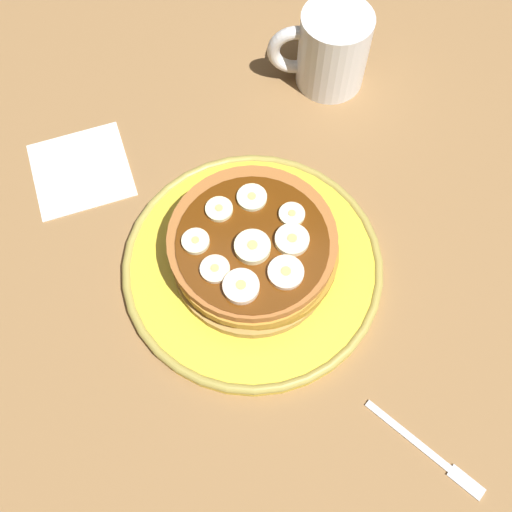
% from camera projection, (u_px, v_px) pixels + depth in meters
% --- Properties ---
extents(ground_plane, '(1.40, 1.40, 0.03)m').
position_uv_depth(ground_plane, '(256.00, 274.00, 0.65)').
color(ground_plane, olive).
extents(plate, '(0.28, 0.28, 0.02)m').
position_uv_depth(plate, '(256.00, 265.00, 0.63)').
color(plate, yellow).
rests_on(plate, ground_plane).
extents(pancake_stack, '(0.18, 0.17, 0.05)m').
position_uv_depth(pancake_stack, '(255.00, 250.00, 0.60)').
color(pancake_stack, '#B28843').
rests_on(pancake_stack, plate).
extents(banana_slice_0, '(0.04, 0.04, 0.01)m').
position_uv_depth(banana_slice_0, '(257.00, 247.00, 0.57)').
color(banana_slice_0, '#F2F0B6').
rests_on(banana_slice_0, pancake_stack).
extents(banana_slice_1, '(0.04, 0.04, 0.01)m').
position_uv_depth(banana_slice_1, '(289.00, 273.00, 0.56)').
color(banana_slice_1, '#FCE2C1').
rests_on(banana_slice_1, pancake_stack).
extents(banana_slice_2, '(0.03, 0.03, 0.01)m').
position_uv_depth(banana_slice_2, '(223.00, 210.00, 0.59)').
color(banana_slice_2, '#F8F3B5').
rests_on(banana_slice_2, pancake_stack).
extents(banana_slice_3, '(0.03, 0.03, 0.01)m').
position_uv_depth(banana_slice_3, '(295.00, 215.00, 0.59)').
color(banana_slice_3, '#F9F2BD').
rests_on(banana_slice_3, pancake_stack).
extents(banana_slice_4, '(0.03, 0.03, 0.01)m').
position_uv_depth(banana_slice_4, '(219.00, 269.00, 0.56)').
color(banana_slice_4, '#FDE3B5').
rests_on(banana_slice_4, pancake_stack).
extents(banana_slice_5, '(0.03, 0.03, 0.01)m').
position_uv_depth(banana_slice_5, '(199.00, 242.00, 0.57)').
color(banana_slice_5, '#F6EFB8').
rests_on(banana_slice_5, pancake_stack).
extents(banana_slice_6, '(0.03, 0.03, 0.01)m').
position_uv_depth(banana_slice_6, '(296.00, 242.00, 0.57)').
color(banana_slice_6, '#F8E8BA').
rests_on(banana_slice_6, pancake_stack).
extents(banana_slice_7, '(0.03, 0.03, 0.01)m').
position_uv_depth(banana_slice_7, '(256.00, 198.00, 0.60)').
color(banana_slice_7, '#EBF3C0').
rests_on(banana_slice_7, pancake_stack).
extents(banana_slice_8, '(0.04, 0.04, 0.01)m').
position_uv_depth(banana_slice_8, '(245.00, 287.00, 0.55)').
color(banana_slice_8, '#FDE5C2').
rests_on(banana_slice_8, pancake_stack).
extents(coffee_mug, '(0.12, 0.09, 0.10)m').
position_uv_depth(coffee_mug, '(333.00, 49.00, 0.70)').
color(coffee_mug, white).
rests_on(coffee_mug, ground_plane).
extents(napkin, '(0.14, 0.14, 0.00)m').
position_uv_depth(napkin, '(84.00, 170.00, 0.69)').
color(napkin, white).
rests_on(napkin, ground_plane).
extents(fork, '(0.10, 0.09, 0.01)m').
position_uv_depth(fork, '(434.00, 453.00, 0.55)').
color(fork, silver).
rests_on(fork, ground_plane).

